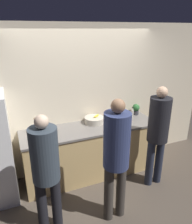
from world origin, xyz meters
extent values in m
plane|color=#4C4238|center=(0.00, 0.00, 0.00)|extent=(14.00, 14.00, 0.00)
cube|color=beige|center=(0.00, 0.73, 1.30)|extent=(5.20, 0.06, 2.60)
cube|color=tan|center=(0.00, 0.39, 0.45)|extent=(2.32, 0.68, 0.90)
cube|color=slate|center=(0.00, 0.39, 0.91)|extent=(2.35, 0.71, 0.03)
cylinder|color=black|center=(-1.02, -0.52, 0.39)|extent=(0.13, 0.13, 0.78)
cylinder|color=black|center=(-0.84, -0.52, 0.39)|extent=(0.13, 0.13, 0.78)
cylinder|color=#333D47|center=(-0.93, -0.52, 1.12)|extent=(0.33, 0.33, 0.68)
sphere|color=beige|center=(-0.93, -0.52, 1.54)|extent=(0.16, 0.16, 0.16)
cylinder|color=#38332D|center=(-0.16, -0.67, 0.42)|extent=(0.13, 0.13, 0.84)
cylinder|color=#38332D|center=(0.03, -0.67, 0.42)|extent=(0.13, 0.13, 0.84)
cylinder|color=navy|center=(-0.06, -0.67, 1.20)|extent=(0.34, 0.34, 0.73)
sphere|color=#936B4C|center=(-0.06, -0.67, 1.65)|extent=(0.17, 0.17, 0.17)
cylinder|color=#232838|center=(0.79, -0.27, 0.41)|extent=(0.13, 0.13, 0.82)
cylinder|color=#232838|center=(0.97, -0.27, 0.41)|extent=(0.13, 0.13, 0.82)
cylinder|color=black|center=(0.88, -0.27, 1.18)|extent=(0.33, 0.33, 0.72)
sphere|color=#DBAD89|center=(0.88, -0.27, 1.62)|extent=(0.17, 0.17, 0.17)
cylinder|color=beige|center=(0.12, 0.52, 0.98)|extent=(0.34, 0.34, 0.11)
ellipsoid|color=yellow|center=(0.16, 0.52, 1.06)|extent=(0.15, 0.12, 0.04)
cylinder|color=silver|center=(-0.89, 0.47, 1.00)|extent=(0.11, 0.11, 0.14)
cylinder|color=#99754C|center=(-0.91, 0.47, 1.10)|extent=(0.01, 0.05, 0.21)
cylinder|color=#99754C|center=(-0.88, 0.48, 1.10)|extent=(0.03, 0.04, 0.21)
cylinder|color=#99754C|center=(-0.89, 0.46, 1.10)|extent=(0.05, 0.01, 0.21)
cylinder|color=red|center=(0.43, 0.47, 1.02)|extent=(0.07, 0.07, 0.18)
cylinder|color=red|center=(0.43, 0.47, 1.14)|extent=(0.03, 0.03, 0.06)
cylinder|color=black|center=(0.43, 0.47, 1.18)|extent=(0.03, 0.03, 0.02)
cylinder|color=silver|center=(0.89, 0.52, 1.00)|extent=(0.05, 0.05, 0.13)
cylinder|color=silver|center=(0.89, 0.52, 1.09)|extent=(0.02, 0.02, 0.04)
cylinder|color=black|center=(0.89, 0.52, 1.11)|extent=(0.03, 0.03, 0.02)
cylinder|color=white|center=(0.57, 0.61, 0.97)|extent=(0.08, 0.08, 0.08)
cylinder|color=#3D3D42|center=(1.01, 0.59, 0.97)|extent=(0.11, 0.11, 0.08)
sphere|color=#2D6B33|center=(1.01, 0.59, 1.07)|extent=(0.14, 0.14, 0.14)
camera|label=1|loc=(-1.21, -2.78, 2.49)|focal=35.00mm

